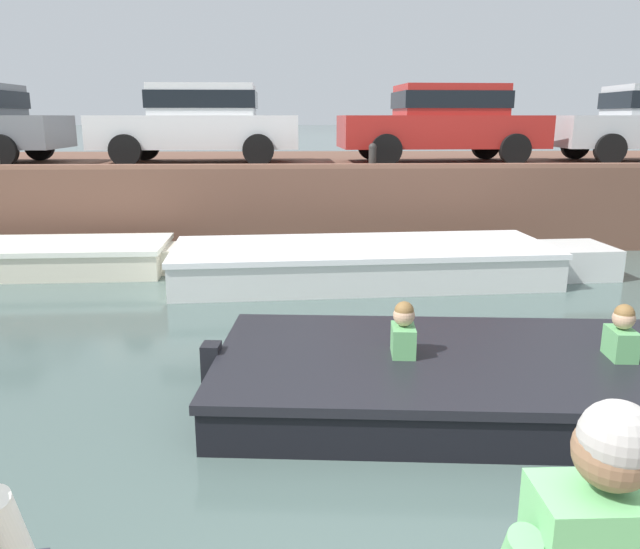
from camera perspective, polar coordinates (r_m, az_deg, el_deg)
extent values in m
plane|color=#4C605B|center=(7.11, 1.89, -6.07)|extent=(400.00, 400.00, 0.00)
cube|color=brown|center=(14.47, -0.20, 7.51)|extent=(60.00, 6.00, 1.56)
cube|color=brown|center=(11.53, 0.28, 9.88)|extent=(60.00, 0.24, 0.08)
cube|color=silver|center=(11.22, -25.14, 1.20)|extent=(4.46, 1.67, 0.40)
cube|color=silver|center=(10.55, -11.61, 1.52)|extent=(0.91, 0.87, 0.40)
cube|color=white|center=(11.18, -25.27, 2.40)|extent=(4.53, 1.74, 0.08)
cube|color=brown|center=(11.32, -26.78, 1.85)|extent=(0.28, 1.39, 0.06)
cube|color=white|center=(9.65, 3.83, 0.86)|extent=(5.80, 2.33, 0.48)
cube|color=white|center=(10.76, 22.05, 1.23)|extent=(1.21, 1.15, 0.48)
cube|color=white|center=(9.59, 3.86, 2.50)|extent=(5.86, 2.39, 0.08)
cube|color=brown|center=(9.55, 1.33, 1.86)|extent=(0.36, 1.77, 0.06)
cube|color=black|center=(5.88, 18.08, -9.44)|extent=(5.51, 2.54, 0.35)
cube|color=black|center=(5.80, 18.24, -7.47)|extent=(5.57, 2.60, 0.08)
cube|color=brown|center=(5.74, 14.26, -8.48)|extent=(0.39, 1.91, 0.06)
cube|color=black|center=(5.75, -9.86, -8.37)|extent=(0.18, 0.21, 0.45)
cube|color=#66B26B|center=(6.04, 25.70, -6.52)|extent=(0.23, 0.34, 0.44)
sphere|color=tan|center=(5.94, 26.03, -3.62)|extent=(0.19, 0.19, 0.19)
sphere|color=olive|center=(5.93, 26.07, -3.25)|extent=(0.17, 0.17, 0.17)
cube|color=#66B26B|center=(5.57, 7.58, -6.85)|extent=(0.23, 0.34, 0.44)
sphere|color=tan|center=(5.47, 7.69, -3.72)|extent=(0.19, 0.19, 0.19)
sphere|color=olive|center=(5.46, 7.70, -3.32)|extent=(0.17, 0.17, 0.17)
cylinder|color=black|center=(13.31, -27.12, 10.06)|extent=(0.60, 0.18, 0.60)
cylinder|color=black|center=(14.98, -24.28, 10.65)|extent=(0.60, 0.18, 0.60)
cube|color=white|center=(13.14, -11.15, 12.69)|extent=(4.08, 1.87, 0.64)
cube|color=white|center=(13.13, -10.56, 15.42)|extent=(2.06, 1.61, 0.60)
cube|color=black|center=(13.13, -10.56, 15.42)|extent=(2.14, 1.64, 0.33)
cylinder|color=black|center=(12.49, -17.39, 10.78)|extent=(0.60, 0.20, 0.60)
cylinder|color=black|center=(14.25, -15.72, 11.24)|extent=(0.60, 0.20, 0.60)
cylinder|color=black|center=(12.16, -5.66, 11.27)|extent=(0.60, 0.20, 0.60)
cylinder|color=black|center=(13.96, -5.43, 11.64)|extent=(0.60, 0.20, 0.60)
cube|color=#B2231E|center=(13.32, 10.93, 12.71)|extent=(4.17, 1.84, 0.64)
cube|color=#B2231E|center=(13.36, 11.76, 15.34)|extent=(2.11, 1.55, 0.60)
cube|color=black|center=(13.36, 11.76, 15.34)|extent=(2.20, 1.58, 0.33)
cylinder|color=black|center=(12.22, 6.07, 11.27)|extent=(0.61, 0.21, 0.60)
cylinder|color=black|center=(13.89, 4.76, 11.64)|extent=(0.61, 0.21, 0.60)
cylinder|color=black|center=(12.93, 17.41, 10.87)|extent=(0.61, 0.21, 0.60)
cylinder|color=black|center=(14.52, 14.90, 11.34)|extent=(0.61, 0.21, 0.60)
cylinder|color=black|center=(13.63, 25.00, 10.35)|extent=(0.61, 0.21, 0.60)
cylinder|color=black|center=(15.24, 22.31, 10.88)|extent=(0.61, 0.21, 0.60)
cylinder|color=#2D2B28|center=(11.72, 4.82, 10.57)|extent=(0.14, 0.14, 0.35)
sphere|color=#2D2B28|center=(11.71, 4.84, 11.52)|extent=(0.15, 0.15, 0.15)
cylinder|color=silver|center=(2.20, -26.19, -21.17)|extent=(0.13, 0.29, 0.47)
sphere|color=brown|center=(1.75, 25.24, -14.38)|extent=(0.20, 0.20, 0.20)
sphere|color=gray|center=(1.73, 25.54, -13.36)|extent=(0.19, 0.19, 0.19)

